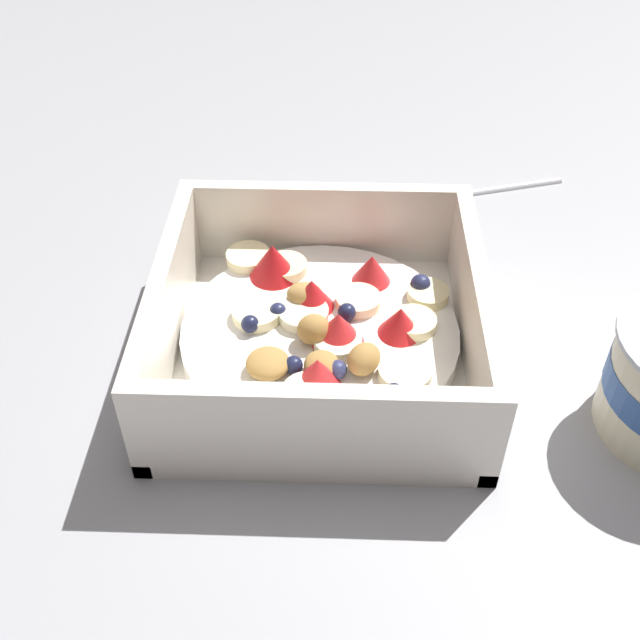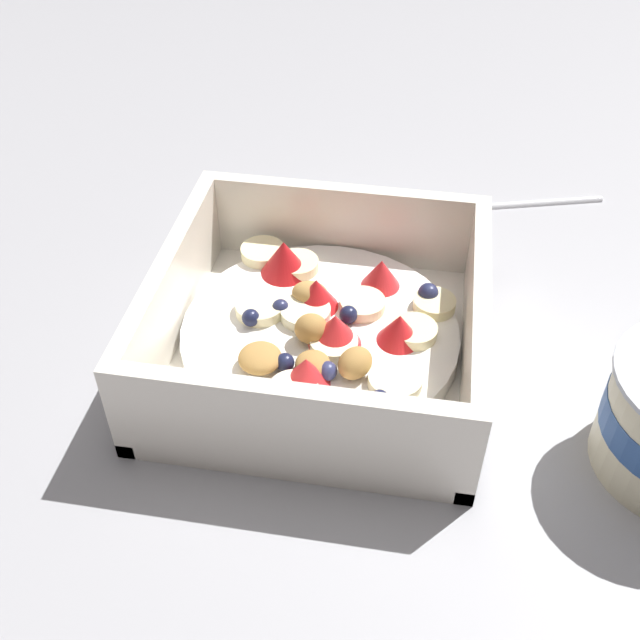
{
  "view_description": "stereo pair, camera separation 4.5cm",
  "coord_description": "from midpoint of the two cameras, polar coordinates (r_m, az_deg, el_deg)",
  "views": [
    {
      "loc": [
        0.34,
        -0.0,
        0.33
      ],
      "look_at": [
        0.01,
        -0.01,
        0.03
      ],
      "focal_mm": 42.16,
      "sensor_mm": 36.0,
      "label": 1
    },
    {
      "loc": [
        0.34,
        0.04,
        0.33
      ],
      "look_at": [
        0.01,
        -0.01,
        0.03
      ],
      "focal_mm": 42.16,
      "sensor_mm": 36.0,
      "label": 2
    }
  ],
  "objects": [
    {
      "name": "fruit_bowl",
      "position": [
        0.45,
        -2.79,
        -0.92
      ],
      "size": [
        0.19,
        0.19,
        0.07
      ],
      "color": "white",
      "rests_on": "ground"
    },
    {
      "name": "spoon",
      "position": [
        0.6,
        5.52,
        9.2
      ],
      "size": [
        0.07,
        0.17,
        0.01
      ],
      "color": "silver",
      "rests_on": "ground"
    },
    {
      "name": "ground_plane",
      "position": [
        0.47,
        -1.35,
        -2.18
      ],
      "size": [
        2.4,
        2.4,
        0.0
      ],
      "primitive_type": "plane",
      "color": "#9E9EA3"
    }
  ]
}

